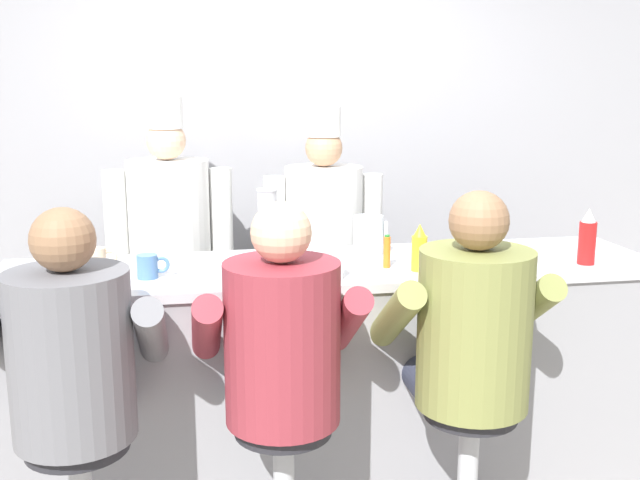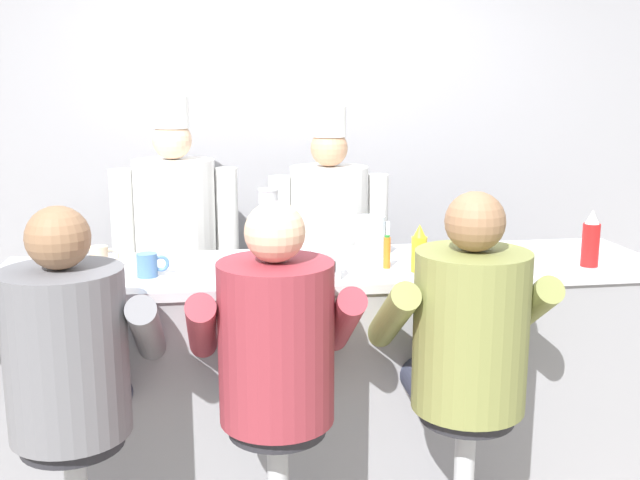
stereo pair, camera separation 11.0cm
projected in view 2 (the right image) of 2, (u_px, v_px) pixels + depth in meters
The scene contains 17 objects.
wall_back at pixel (299, 161), 4.54m from camera, with size 10.00×0.06×2.70m.
diner_counter at pixel (334, 371), 3.45m from camera, with size 2.95×0.73×1.02m.
ketchup_bottle_red at pixel (591, 240), 3.28m from camera, with size 0.08×0.08×0.25m.
mustard_bottle_yellow at pixel (419, 250), 3.20m from camera, with size 0.07×0.07×0.21m.
hot_sauce_bottle_orange at pixel (387, 252), 3.26m from camera, with size 0.03×0.03×0.15m.
water_pitcher_clear at pixel (370, 236), 3.50m from camera, with size 0.16×0.14×0.19m.
breakfast_plate at pixel (41, 274), 3.12m from camera, with size 0.24×0.24×0.05m.
cereal_bowl at pixel (266, 270), 3.14m from camera, with size 0.14×0.14×0.05m.
coffee_mug_tan at pixel (100, 257), 3.26m from camera, with size 0.13×0.08×0.10m.
coffee_mug_blue at pixel (148, 265), 3.12m from camera, with size 0.14×0.09×0.10m.
cup_stack_steel at pixel (269, 224), 3.41m from camera, with size 0.10×0.10×0.33m.
napkin_dispenser_chrome at pixel (325, 265), 3.08m from camera, with size 0.12×0.07×0.12m.
diner_seated_grey at pixel (69, 361), 2.63m from camera, with size 0.64×0.63×1.42m.
diner_seated_maroon at pixel (276, 351), 2.74m from camera, with size 0.64×0.63×1.42m.
diner_seated_olive at pixel (467, 339), 2.84m from camera, with size 0.65×0.65×1.44m.
cook_in_whites_near at pixel (176, 242), 4.09m from camera, with size 0.68×0.44×1.75m.
cook_in_whites_far at pixel (329, 246), 4.14m from camera, with size 0.66×0.42×1.69m.
Camera 2 is at (-0.54, -2.84, 1.82)m, focal length 42.00 mm.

